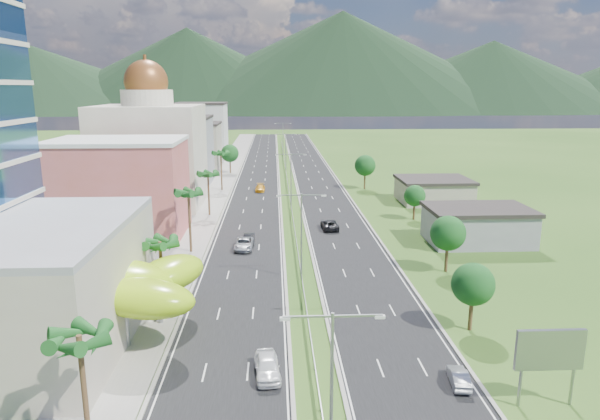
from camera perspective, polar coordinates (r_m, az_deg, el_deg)
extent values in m
plane|color=#2D5119|center=(58.27, 0.65, -10.84)|extent=(500.00, 500.00, 0.00)
cube|color=black|center=(145.18, -4.43, 3.64)|extent=(11.00, 260.00, 0.04)
cube|color=black|center=(145.51, 1.49, 3.70)|extent=(11.00, 260.00, 0.04)
cube|color=gray|center=(145.76, -8.17, 3.60)|extent=(7.00, 260.00, 0.12)
cube|color=gray|center=(127.32, -1.28, 2.63)|extent=(0.08, 216.00, 0.28)
cube|color=gray|center=(228.40, -1.97, 7.18)|extent=(0.10, 0.12, 0.70)
cylinder|color=gray|center=(33.64, 3.37, -19.50)|extent=(0.20, 0.20, 11.00)
cube|color=gray|center=(31.00, 0.80, -11.31)|extent=(2.88, 0.12, 0.12)
cube|color=gray|center=(31.30, 6.17, -11.14)|extent=(2.88, 0.12, 0.12)
cube|color=silver|center=(30.99, -1.61, -11.53)|extent=(0.60, 0.25, 0.18)
cube|color=silver|center=(31.56, 8.51, -11.21)|extent=(0.60, 0.25, 0.18)
cylinder|color=gray|center=(65.80, 0.15, -2.92)|extent=(0.20, 0.20, 11.00)
cube|color=gray|center=(64.49, -1.13, 1.59)|extent=(2.88, 0.12, 0.12)
cube|color=gray|center=(64.64, 1.43, 1.62)|extent=(2.88, 0.12, 0.12)
cube|color=silver|center=(64.49, -2.26, 1.50)|extent=(0.60, 0.25, 0.18)
cube|color=silver|center=(64.76, 2.56, 1.54)|extent=(0.60, 0.25, 0.18)
cylinder|color=gray|center=(104.81, -0.97, 3.09)|extent=(0.20, 0.20, 11.00)
cube|color=gray|center=(103.99, -1.78, 5.96)|extent=(2.88, 0.12, 0.12)
cube|color=gray|center=(104.08, -0.18, 5.97)|extent=(2.88, 0.12, 0.12)
cube|color=silver|center=(103.99, -2.48, 5.90)|extent=(0.60, 0.25, 0.18)
cube|color=silver|center=(104.16, 0.53, 5.92)|extent=(0.60, 0.25, 0.18)
cylinder|color=gray|center=(149.32, -1.52, 6.06)|extent=(0.20, 0.20, 11.00)
cube|color=gray|center=(148.75, -2.10, 8.08)|extent=(2.88, 0.12, 0.12)
cube|color=gray|center=(148.81, -0.98, 8.09)|extent=(2.88, 0.12, 0.12)
cube|color=silver|center=(148.75, -2.59, 8.04)|extent=(0.60, 0.25, 0.18)
cube|color=silver|center=(148.87, -0.48, 8.06)|extent=(0.60, 0.25, 0.18)
cylinder|color=gray|center=(194.06, -1.83, 7.67)|extent=(0.20, 0.20, 11.00)
cube|color=gray|center=(193.62, -2.27, 9.23)|extent=(2.88, 0.12, 0.12)
cube|color=gray|center=(193.67, -1.41, 9.23)|extent=(2.88, 0.12, 0.12)
cube|color=silver|center=(193.62, -2.65, 9.19)|extent=(0.60, 0.25, 0.18)
cube|color=silver|center=(193.71, -1.02, 9.21)|extent=(0.60, 0.25, 0.18)
cylinder|color=gray|center=(59.30, -23.39, -9.44)|extent=(0.50, 0.50, 4.00)
cylinder|color=gray|center=(52.81, -18.02, -11.77)|extent=(0.50, 0.50, 4.00)
cylinder|color=gray|center=(51.44, -23.30, -12.91)|extent=(0.50, 0.50, 4.00)
cylinder|color=gray|center=(56.78, -14.73, -9.76)|extent=(0.50, 0.50, 4.00)
cube|color=#BF5A4E|center=(90.16, -18.68, 2.06)|extent=(20.00, 15.00, 15.00)
cube|color=#C0B69F|center=(111.82, -15.63, 5.57)|extent=(20.00, 20.00, 20.00)
cylinder|color=#C0B69F|center=(111.01, -15.99, 11.46)|extent=(10.00, 10.00, 3.00)
sphere|color=brown|center=(110.99, -16.09, 13.01)|extent=(8.40, 8.40, 8.40)
cube|color=gray|center=(136.19, -12.88, 6.13)|extent=(16.00, 15.00, 16.00)
cube|color=#A29585|center=(157.92, -11.49, 6.55)|extent=(16.00, 15.00, 13.00)
cube|color=silver|center=(180.36, -10.45, 8.17)|extent=(16.00, 15.00, 18.00)
cylinder|color=gray|center=(45.32, 22.40, -17.05)|extent=(0.24, 0.24, 3.20)
cylinder|color=gray|center=(47.07, 27.00, -16.35)|extent=(0.24, 0.24, 3.20)
cube|color=#D85919|center=(44.81, 25.12, -13.35)|extent=(5.20, 0.35, 3.20)
cube|color=gray|center=(86.79, 18.42, -1.71)|extent=(15.00, 10.00, 5.00)
cube|color=#A29585|center=(115.18, 14.05, 1.93)|extent=(14.00, 12.00, 4.40)
cylinder|color=#47301C|center=(38.69, -21.96, -17.98)|extent=(0.36, 0.36, 8.50)
cylinder|color=#47301C|center=(59.91, -14.53, -6.74)|extent=(0.36, 0.36, 7.50)
cylinder|color=#47301C|center=(78.53, -11.68, -1.31)|extent=(0.36, 0.36, 9.00)
cylinder|color=#47301C|center=(100.87, -9.71, 1.64)|extent=(0.36, 0.36, 8.00)
cylinder|color=#47301C|center=(125.27, -8.38, 4.08)|extent=(0.36, 0.36, 8.80)
cylinder|color=#47301C|center=(150.19, -7.46, 4.82)|extent=(0.40, 0.40, 4.90)
sphere|color=#19511D|center=(149.78, -7.49, 6.02)|extent=(4.90, 4.90, 4.90)
cylinder|color=#47301C|center=(56.15, 17.78, -10.12)|extent=(0.40, 0.40, 4.20)
sphere|color=#19511D|center=(55.18, 17.97, -7.54)|extent=(4.20, 4.20, 4.20)
cylinder|color=#47301C|center=(72.09, 15.37, -4.65)|extent=(0.40, 0.40, 4.55)
sphere|color=#19511D|center=(71.29, 15.51, -2.40)|extent=(4.55, 4.55, 4.55)
cylinder|color=#47301C|center=(98.94, 12.07, 0.09)|extent=(0.40, 0.40, 3.85)
sphere|color=#19511D|center=(98.43, 12.14, 1.49)|extent=(3.85, 3.85, 3.85)
cylinder|color=#47301C|center=(126.78, 6.92, 3.33)|extent=(0.40, 0.40, 4.90)
sphere|color=#19511D|center=(126.29, 6.96, 4.74)|extent=(4.90, 4.90, 4.90)
imported|color=white|center=(46.37, -3.52, -16.28)|extent=(2.46, 5.19, 1.72)
imported|color=black|center=(82.39, -5.46, -3.09)|extent=(1.62, 4.57, 1.50)
imported|color=#95979C|center=(79.80, -5.98, -3.60)|extent=(2.95, 5.90, 1.61)
imported|color=orange|center=(123.56, -4.27, 2.36)|extent=(2.22, 5.25, 1.51)
imported|color=#999BA0|center=(47.00, 16.57, -16.72)|extent=(1.83, 4.00, 1.27)
imported|color=black|center=(90.49, 3.18, -1.56)|extent=(2.86, 5.78, 1.58)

